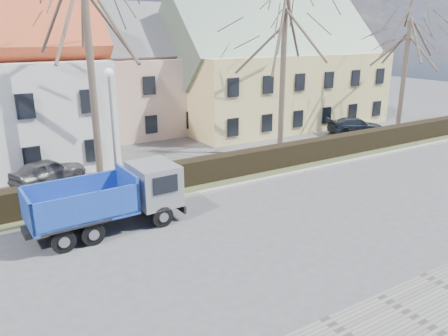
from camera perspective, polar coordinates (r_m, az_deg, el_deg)
ground at (r=17.41m, az=-1.14°, el=-9.13°), size 120.00×120.00×0.00m
curb_far at (r=21.14m, az=-7.51°, el=-4.15°), size 80.00×0.30×0.12m
grass_strip at (r=22.52m, az=-9.19°, el=-2.88°), size 80.00×3.00×0.10m
hedge at (r=22.15m, az=-9.06°, el=-1.58°), size 60.00×0.90×1.30m
building_pink at (r=35.68m, az=-12.23°, el=10.98°), size 10.80×8.80×8.00m
building_yellow at (r=38.84m, az=6.61°, el=12.12°), size 18.80×10.80×8.50m
tree_1 at (r=22.75m, az=-17.06°, el=13.03°), size 9.20×9.20×12.65m
tree_2 at (r=28.38m, az=7.72°, el=12.68°), size 8.00×8.00×11.00m
tree_3 at (r=37.14m, az=22.57°, el=12.21°), size 7.60×7.60×10.45m
dump_truck at (r=18.17m, az=-15.73°, el=-4.25°), size 6.45×2.60×2.55m
streetlight at (r=21.88m, az=-14.27°, el=4.59°), size 0.49×0.49×6.24m
cart_frame at (r=19.85m, az=-19.95°, el=-5.81°), size 0.70×0.44×0.61m
parked_car_a at (r=25.06m, az=-21.97°, el=-0.35°), size 4.26×2.93×1.35m
parked_car_b at (r=36.12m, az=16.83°, el=5.30°), size 4.79×3.36×1.29m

